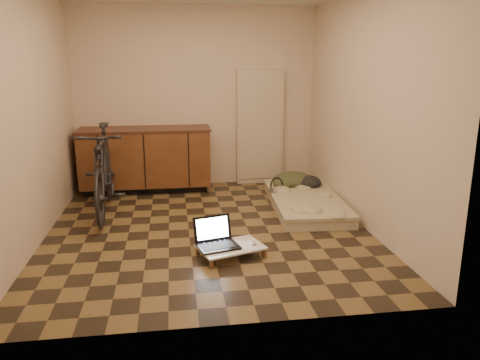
{
  "coord_description": "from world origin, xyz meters",
  "views": [
    {
      "loc": [
        -0.36,
        -4.97,
        1.85
      ],
      "look_at": [
        0.36,
        -0.0,
        0.55
      ],
      "focal_mm": 35.0,
      "sensor_mm": 36.0,
      "label": 1
    }
  ],
  "objects": [
    {
      "name": "bicycle",
      "position": [
        -1.2,
        0.71,
        0.6
      ],
      "size": [
        0.62,
        1.87,
        1.2
      ],
      "primitive_type": "imported",
      "rotation": [
        0.0,
        0.0,
        0.04
      ],
      "color": "black",
      "rests_on": "ground"
    },
    {
      "name": "cabinets",
      "position": [
        -0.75,
        1.7,
        0.47
      ],
      "size": [
        1.84,
        0.62,
        0.91
      ],
      "color": "black",
      "rests_on": "ground"
    },
    {
      "name": "laptop",
      "position": [
        0.02,
        -0.76,
        0.15
      ],
      "size": [
        0.45,
        0.42,
        0.26
      ],
      "rotation": [
        0.0,
        0.0,
        0.25
      ],
      "color": "black",
      "rests_on": "lap_desk"
    },
    {
      "name": "mouse",
      "position": [
        0.37,
        -0.78,
        0.12
      ],
      "size": [
        0.08,
        0.11,
        0.04
      ],
      "primitive_type": "ellipsoid",
      "rotation": [
        0.0,
        0.0,
        0.22
      ],
      "color": "silver",
      "rests_on": "lap_desk"
    },
    {
      "name": "headphones",
      "position": [
        0.98,
        0.87,
        0.24
      ],
      "size": [
        0.33,
        0.32,
        0.17
      ],
      "primitive_type": null,
      "rotation": [
        0.0,
        0.0,
        0.53
      ],
      "color": "black",
      "rests_on": "futon"
    },
    {
      "name": "appliance_panel",
      "position": [
        0.95,
        1.94,
        0.85
      ],
      "size": [
        0.7,
        0.1,
        1.7
      ],
      "primitive_type": "cube",
      "color": "beige",
      "rests_on": "ground"
    },
    {
      "name": "lap_desk",
      "position": [
        0.16,
        -0.8,
        0.09
      ],
      "size": [
        0.7,
        0.56,
        0.1
      ],
      "rotation": [
        0.0,
        0.0,
        0.32
      ],
      "color": "brown",
      "rests_on": "ground"
    },
    {
      "name": "futon",
      "position": [
        1.3,
        0.59,
        0.08
      ],
      "size": [
        0.96,
        1.82,
        0.15
      ],
      "rotation": [
        0.0,
        0.0,
        -0.06
      ],
      "color": "#BCB196",
      "rests_on": "ground"
    },
    {
      "name": "clothing_pile",
      "position": [
        1.34,
        1.2,
        0.27
      ],
      "size": [
        0.63,
        0.54,
        0.24
      ],
      "primitive_type": null,
      "rotation": [
        0.0,
        0.0,
        -0.06
      ],
      "color": "#373F25",
      "rests_on": "futon"
    },
    {
      "name": "room_shell",
      "position": [
        0.0,
        0.0,
        1.3
      ],
      "size": [
        3.5,
        4.0,
        2.6
      ],
      "color": "brown",
      "rests_on": "ground"
    }
  ]
}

